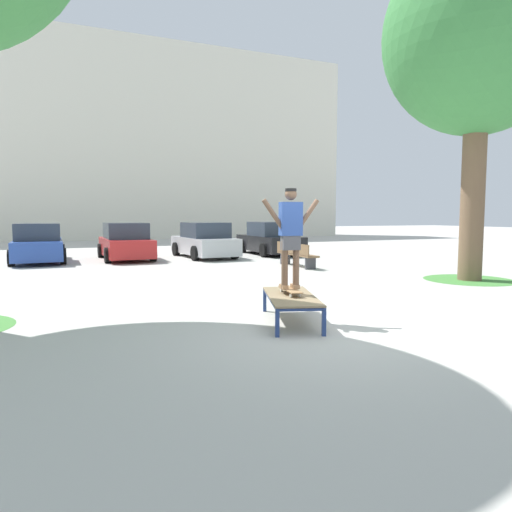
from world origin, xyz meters
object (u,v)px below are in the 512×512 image
(skate_box, at_px, (291,298))
(car_blue, at_px, (38,244))
(car_silver, at_px, (204,241))
(park_bench, at_px, (296,254))
(skater, at_px, (291,231))
(tree_near_right, at_px, (479,36))
(car_black, at_px, (270,239))
(car_red, at_px, (126,243))
(skateboard, at_px, (290,290))

(skate_box, bearing_deg, car_blue, 108.66)
(car_silver, bearing_deg, park_bench, -67.88)
(skater, height_order, tree_near_right, tree_near_right)
(skater, height_order, car_silver, skater)
(skater, bearing_deg, car_blue, 108.91)
(skater, relative_size, park_bench, 0.70)
(tree_near_right, bearing_deg, car_black, 98.86)
(car_red, bearing_deg, skate_box, -85.12)
(car_red, relative_size, car_silver, 0.98)
(car_blue, height_order, park_bench, car_blue)
(park_bench, bearing_deg, tree_near_right, -59.73)
(car_blue, bearing_deg, skateboard, -71.10)
(park_bench, bearing_deg, skateboard, -118.61)
(skater, relative_size, tree_near_right, 0.18)
(car_blue, height_order, car_red, same)
(tree_near_right, xyz_separation_m, car_blue, (-11.27, 10.16, -5.87))
(car_red, bearing_deg, skateboard, -84.95)
(car_blue, bearing_deg, tree_near_right, -42.04)
(skater, bearing_deg, skate_box, -108.22)
(tree_near_right, height_order, park_bench, tree_near_right)
(car_silver, bearing_deg, car_black, 5.39)
(skateboard, xyz_separation_m, park_bench, (4.06, 7.44, -0.09))
(tree_near_right, relative_size, park_bench, 3.85)
(car_blue, bearing_deg, skater, -71.09)
(car_blue, bearing_deg, car_silver, -4.64)
(car_black, bearing_deg, skateboard, -113.32)
(tree_near_right, bearing_deg, car_red, 128.87)
(skateboard, height_order, car_silver, car_silver)
(skater, xyz_separation_m, tree_near_right, (6.92, 2.52, 5.03))
(skate_box, distance_m, car_black, 13.67)
(skate_box, bearing_deg, car_silver, 79.97)
(car_red, distance_m, car_black, 6.48)
(car_black, height_order, park_bench, car_black)
(skateboard, relative_size, car_blue, 0.20)
(skateboard, xyz_separation_m, skater, (0.00, 0.00, 0.99))
(car_blue, distance_m, park_bench, 9.91)
(car_black, relative_size, park_bench, 1.75)
(car_silver, xyz_separation_m, car_black, (3.24, 0.31, 0.00))
(tree_near_right, xyz_separation_m, car_black, (-1.55, 9.94, -5.87))
(skate_box, distance_m, car_red, 12.62)
(skate_box, xyz_separation_m, park_bench, (4.09, 7.53, 0.03))
(skater, xyz_separation_m, car_blue, (-4.34, 12.68, -0.84))
(skate_box, xyz_separation_m, car_black, (5.40, 12.55, 0.28))
(car_silver, bearing_deg, skater, -99.97)
(skate_box, xyz_separation_m, tree_near_right, (6.95, 2.61, 6.15))
(tree_near_right, bearing_deg, skate_box, -159.39)
(car_red, height_order, car_silver, same)
(car_blue, xyz_separation_m, car_black, (9.72, -0.22, 0.00))
(skateboard, relative_size, car_black, 0.20)
(skate_box, xyz_separation_m, skateboard, (0.03, 0.09, 0.12))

